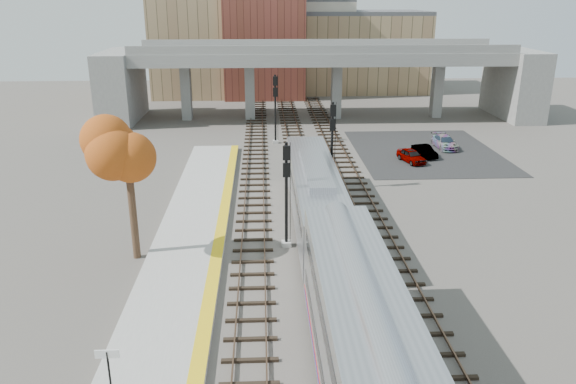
{
  "coord_description": "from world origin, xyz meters",
  "views": [
    {
      "loc": [
        -2.52,
        -26.21,
        15.0
      ],
      "look_at": [
        -0.85,
        9.25,
        2.5
      ],
      "focal_mm": 35.0,
      "sensor_mm": 36.0,
      "label": 1
    }
  ],
  "objects_px": {
    "signal_mast_far": "(275,110)",
    "car_b": "(425,151)",
    "signal_mast_near": "(286,198)",
    "car_c": "(445,142)",
    "locomotive": "(315,194)",
    "signal_mast_mid": "(332,147)",
    "car_a": "(411,156)",
    "tree": "(127,149)"
  },
  "relations": [
    {
      "from": "signal_mast_mid",
      "to": "tree",
      "type": "height_order",
      "value": "tree"
    },
    {
      "from": "signal_mast_far",
      "to": "car_b",
      "type": "xyz_separation_m",
      "value": [
        14.39,
        -6.13,
        -3.03
      ]
    },
    {
      "from": "locomotive",
      "to": "signal_mast_near",
      "type": "relative_size",
      "value": 2.83
    },
    {
      "from": "car_a",
      "to": "signal_mast_near",
      "type": "bearing_deg",
      "value": -141.04
    },
    {
      "from": "signal_mast_far",
      "to": "car_a",
      "type": "distance_m",
      "value": 15.19
    },
    {
      "from": "signal_mast_mid",
      "to": "car_c",
      "type": "xyz_separation_m",
      "value": [
        13.28,
        12.43,
        -2.9
      ]
    },
    {
      "from": "signal_mast_far",
      "to": "tree",
      "type": "distance_m",
      "value": 28.9
    },
    {
      "from": "car_a",
      "to": "car_b",
      "type": "xyz_separation_m",
      "value": [
        1.77,
        1.78,
        -0.05
      ]
    },
    {
      "from": "car_b",
      "to": "car_c",
      "type": "distance_m",
      "value": 4.36
    },
    {
      "from": "tree",
      "to": "car_b",
      "type": "relative_size",
      "value": 2.67
    },
    {
      "from": "locomotive",
      "to": "tree",
      "type": "relative_size",
      "value": 2.08
    },
    {
      "from": "car_b",
      "to": "locomotive",
      "type": "bearing_deg",
      "value": -139.78
    },
    {
      "from": "signal_mast_near",
      "to": "signal_mast_mid",
      "type": "height_order",
      "value": "signal_mast_mid"
    },
    {
      "from": "signal_mast_near",
      "to": "signal_mast_far",
      "type": "height_order",
      "value": "signal_mast_far"
    },
    {
      "from": "locomotive",
      "to": "signal_mast_far",
      "type": "relative_size",
      "value": 2.63
    },
    {
      "from": "car_a",
      "to": "tree",
      "type": "bearing_deg",
      "value": -154.63
    },
    {
      "from": "locomotive",
      "to": "car_a",
      "type": "xyz_separation_m",
      "value": [
        10.53,
        14.89,
        -1.62
      ]
    },
    {
      "from": "car_c",
      "to": "signal_mast_mid",
      "type": "bearing_deg",
      "value": -139.42
    },
    {
      "from": "signal_mast_near",
      "to": "car_b",
      "type": "height_order",
      "value": "signal_mast_near"
    },
    {
      "from": "signal_mast_mid",
      "to": "car_c",
      "type": "relative_size",
      "value": 1.65
    },
    {
      "from": "signal_mast_far",
      "to": "car_b",
      "type": "bearing_deg",
      "value": -23.06
    },
    {
      "from": "tree",
      "to": "signal_mast_near",
      "type": "bearing_deg",
      "value": 7.06
    },
    {
      "from": "signal_mast_mid",
      "to": "signal_mast_far",
      "type": "bearing_deg",
      "value": 104.92
    },
    {
      "from": "signal_mast_mid",
      "to": "signal_mast_far",
      "type": "distance_m",
      "value": 15.92
    },
    {
      "from": "car_c",
      "to": "tree",
      "type": "bearing_deg",
      "value": -139.97
    },
    {
      "from": "locomotive",
      "to": "car_a",
      "type": "relative_size",
      "value": 5.24
    },
    {
      "from": "car_b",
      "to": "signal_mast_near",
      "type": "bearing_deg",
      "value": -139.11
    },
    {
      "from": "car_a",
      "to": "car_b",
      "type": "bearing_deg",
      "value": 28.94
    },
    {
      "from": "car_a",
      "to": "car_c",
      "type": "xyz_separation_m",
      "value": [
        4.76,
        4.95,
        0.01
      ]
    },
    {
      "from": "signal_mast_near",
      "to": "car_c",
      "type": "xyz_separation_m",
      "value": [
        17.38,
        23.16,
        -2.61
      ]
    },
    {
      "from": "signal_mast_near",
      "to": "signal_mast_mid",
      "type": "relative_size",
      "value": 0.94
    },
    {
      "from": "signal_mast_near",
      "to": "car_c",
      "type": "relative_size",
      "value": 1.55
    },
    {
      "from": "car_a",
      "to": "car_c",
      "type": "bearing_deg",
      "value": 29.82
    },
    {
      "from": "signal_mast_far",
      "to": "car_a",
      "type": "xyz_separation_m",
      "value": [
        12.63,
        -7.91,
        -2.97
      ]
    },
    {
      "from": "tree",
      "to": "car_a",
      "type": "relative_size",
      "value": 2.52
    },
    {
      "from": "locomotive",
      "to": "signal_mast_near",
      "type": "distance_m",
      "value": 4.06
    },
    {
      "from": "locomotive",
      "to": "car_b",
      "type": "bearing_deg",
      "value": 53.59
    },
    {
      "from": "signal_mast_far",
      "to": "car_b",
      "type": "distance_m",
      "value": 15.93
    },
    {
      "from": "car_a",
      "to": "signal_mast_mid",
      "type": "bearing_deg",
      "value": -155.07
    },
    {
      "from": "signal_mast_far",
      "to": "signal_mast_near",
      "type": "bearing_deg",
      "value": -90.0
    },
    {
      "from": "tree",
      "to": "car_c",
      "type": "height_order",
      "value": "tree"
    },
    {
      "from": "signal_mast_near",
      "to": "car_a",
      "type": "xyz_separation_m",
      "value": [
        12.63,
        18.22,
        -2.62
      ]
    }
  ]
}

